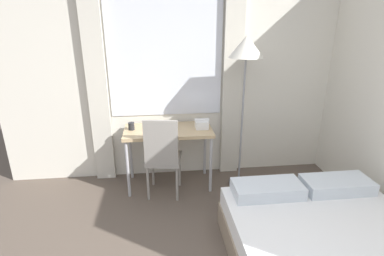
# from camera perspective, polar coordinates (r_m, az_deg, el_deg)

# --- Properties ---
(wall_back_with_window) EXTENTS (4.73, 0.13, 2.70)m
(wall_back_with_window) POSITION_cam_1_polar(r_m,az_deg,el_deg) (3.84, -1.08, 10.06)
(wall_back_with_window) COLOR silver
(wall_back_with_window) RESTS_ON ground_plane
(desk) EXTENTS (1.07, 0.54, 0.76)m
(desk) POSITION_cam_1_polar(r_m,az_deg,el_deg) (3.67, -4.52, -1.30)
(desk) COLOR tan
(desk) RESTS_ON ground_plane
(desk_chair) EXTENTS (0.46, 0.46, 1.00)m
(desk_chair) POSITION_cam_1_polar(r_m,az_deg,el_deg) (3.48, -5.61, -4.97)
(desk_chair) COLOR gray
(desk_chair) RESTS_ON ground_plane
(standing_lamp) EXTENTS (0.39, 0.39, 1.86)m
(standing_lamp) POSITION_cam_1_polar(r_m,az_deg,el_deg) (3.50, 10.25, 13.48)
(standing_lamp) COLOR #4C4C51
(standing_lamp) RESTS_ON ground_plane
(telephone) EXTENTS (0.18, 0.15, 0.12)m
(telephone) POSITION_cam_1_polar(r_m,az_deg,el_deg) (3.65, 1.87, 0.74)
(telephone) COLOR white
(telephone) RESTS_ON desk
(book) EXTENTS (0.24, 0.19, 0.02)m
(book) POSITION_cam_1_polar(r_m,az_deg,el_deg) (3.70, -5.46, 0.27)
(book) COLOR navy
(book) RESTS_ON desk
(mug) EXTENTS (0.07, 0.07, 0.09)m
(mug) POSITION_cam_1_polar(r_m,az_deg,el_deg) (3.68, -11.47, 0.35)
(mug) COLOR #262628
(mug) RESTS_ON desk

